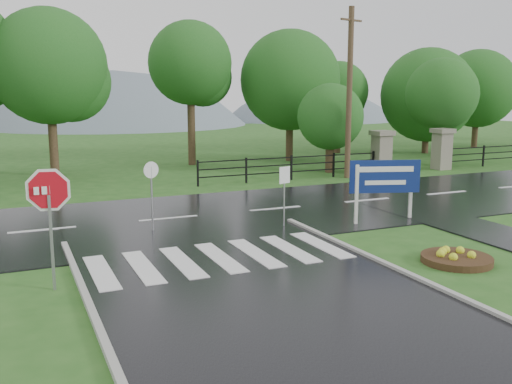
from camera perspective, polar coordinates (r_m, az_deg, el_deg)
name	(u,v)px	position (r m, az deg, el deg)	size (l,w,h in m)	color
ground	(316,334)	(10.57, 6.06, -13.97)	(120.00, 120.00, 0.00)	#28591D
main_road	(169,220)	(19.45, -8.74, -2.75)	(90.00, 8.00, 0.04)	black
walkway	(496,235)	(18.69, 22.87, -3.98)	(2.20, 11.00, 0.04)	black
crosswalk	(220,257)	(14.82, -3.64, -6.52)	(6.50, 2.80, 0.02)	silver
pillar_west	(381,151)	(30.35, 12.44, 4.01)	(1.00, 1.00, 2.24)	gray
pillar_east	(442,148)	(32.86, 18.10, 4.21)	(1.00, 1.00, 2.24)	gray
fence_west	(291,165)	(27.64, 3.56, 2.70)	(9.58, 0.08, 1.20)	black
hills	(85,247)	(76.43, -16.77, -5.31)	(102.00, 48.00, 48.00)	slate
treeline	(120,167)	(33.14, -13.42, 2.43)	(83.20, 5.20, 10.00)	#1B5319
stop_sign	(49,201)	(12.91, -20.00, -0.88)	(1.25, 0.26, 2.85)	#939399
estate_billboard	(385,180)	(19.11, 12.76, 1.21)	(2.28, 0.79, 2.06)	silver
flower_bed	(457,258)	(15.37, 19.42, -6.21)	(1.77, 1.77, 0.35)	#332111
reg_sign_small	(284,184)	(17.91, 2.86, 0.80)	(0.42, 0.14, 1.95)	#939399
reg_sign_round	(152,188)	(17.61, -10.41, 0.44)	(0.49, 0.17, 2.18)	#939399
utility_pole_east	(349,93)	(28.41, 9.31, 9.78)	(1.43, 0.50, 8.22)	#473523
entrance_tree_left	(330,117)	(30.24, 7.46, 7.46)	(3.46, 3.46, 4.67)	#3D2B1C
entrance_tree_right	(442,94)	(34.57, 18.07, 9.25)	(4.10, 4.10, 6.12)	#3D2B1C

